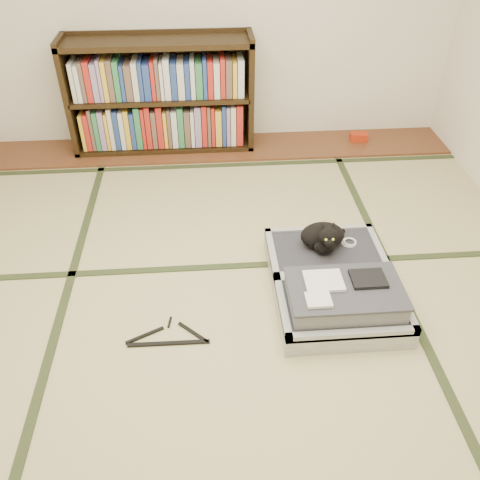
{
  "coord_description": "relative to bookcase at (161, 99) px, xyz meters",
  "views": [
    {
      "loc": [
        -0.13,
        -2.05,
        2.11
      ],
      "look_at": [
        0.05,
        0.35,
        0.25
      ],
      "focal_mm": 38.0,
      "sensor_mm": 36.0,
      "label": 1
    }
  ],
  "objects": [
    {
      "name": "cat",
      "position": [
        1.04,
        -1.7,
        -0.22
      ],
      "size": [
        0.31,
        0.32,
        0.25
      ],
      "color": "black",
      "rests_on": "suitcase"
    },
    {
      "name": "floor",
      "position": [
        0.48,
        -2.07,
        -0.45
      ],
      "size": [
        4.5,
        4.5,
        0.0
      ],
      "primitive_type": "plane",
      "color": "#C8BF85",
      "rests_on": "ground"
    },
    {
      "name": "bookcase",
      "position": [
        0.0,
        0.0,
        0.0
      ],
      "size": [
        1.53,
        0.35,
        0.98
      ],
      "color": "black",
      "rests_on": "wood_strip"
    },
    {
      "name": "hanger",
      "position": [
        0.1,
        -2.24,
        -0.44
      ],
      "size": [
        0.45,
        0.21,
        0.01
      ],
      "color": "black",
      "rests_on": "floor"
    },
    {
      "name": "room_shell",
      "position": [
        0.48,
        -2.07,
        1.01
      ],
      "size": [
        4.5,
        4.5,
        4.5
      ],
      "color": "white",
      "rests_on": "ground"
    },
    {
      "name": "wood_strip",
      "position": [
        0.48,
        -0.07,
        -0.44
      ],
      "size": [
        4.0,
        0.5,
        0.02
      ],
      "primitive_type": "cube",
      "color": "brown",
      "rests_on": "ground"
    },
    {
      "name": "cable_coil",
      "position": [
        1.22,
        -1.66,
        -0.31
      ],
      "size": [
        0.1,
        0.1,
        0.02
      ],
      "color": "white",
      "rests_on": "suitcase"
    },
    {
      "name": "red_item",
      "position": [
        1.73,
        -0.04,
        -0.4
      ],
      "size": [
        0.16,
        0.11,
        0.07
      ],
      "primitive_type": "cube",
      "rotation": [
        0.0,
        0.0,
        -0.14
      ],
      "color": "#A9280D",
      "rests_on": "wood_strip"
    },
    {
      "name": "tatami_borders",
      "position": [
        0.48,
        -1.57,
        -0.45
      ],
      "size": [
        4.0,
        4.5,
        0.01
      ],
      "color": "#2D381E",
      "rests_on": "ground"
    },
    {
      "name": "suitcase",
      "position": [
        1.06,
        -1.99,
        -0.35
      ],
      "size": [
        0.7,
        0.94,
        0.28
      ],
      "color": "#BCBDC2",
      "rests_on": "floor"
    }
  ]
}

